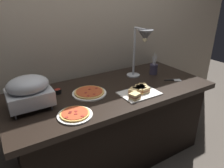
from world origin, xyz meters
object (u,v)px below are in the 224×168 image
at_px(heat_lamp, 143,41).
at_px(sandwich_platter, 139,91).
at_px(pizza_plate_front, 75,114).
at_px(chafing_dish, 29,91).
at_px(serving_spatula, 173,80).
at_px(sauce_cup_near, 58,91).
at_px(utensil_holder, 154,69).
at_px(pizza_plate_center, 89,93).

distance_m(heat_lamp, sandwich_platter, 0.51).
relative_size(heat_lamp, pizza_plate_front, 2.01).
bearing_deg(chafing_dish, serving_spatula, -7.44).
bearing_deg(sauce_cup_near, utensil_holder, -3.91).
bearing_deg(chafing_dish, pizza_plate_center, -1.60).
xyz_separation_m(pizza_plate_front, pizza_plate_center, (0.25, 0.27, 0.00)).
distance_m(chafing_dish, pizza_plate_front, 0.40).
bearing_deg(serving_spatula, pizza_plate_front, -174.53).
relative_size(chafing_dish, heat_lamp, 0.63).
xyz_separation_m(sandwich_platter, utensil_holder, (0.44, 0.31, 0.03)).
distance_m(chafing_dish, sandwich_platter, 0.90).
bearing_deg(sauce_cup_near, sandwich_platter, -32.27).
bearing_deg(utensil_holder, heat_lamp, -166.17).
xyz_separation_m(sauce_cup_near, utensil_holder, (1.05, -0.07, 0.04)).
relative_size(pizza_plate_front, serving_spatula, 1.55).
bearing_deg(sauce_cup_near, pizza_plate_center, -34.01).
bearing_deg(pizza_plate_front, serving_spatula, 5.47).
distance_m(pizza_plate_front, sandwich_platter, 0.62).
xyz_separation_m(utensil_holder, serving_spatula, (0.05, -0.25, -0.06)).
bearing_deg(chafing_dish, heat_lamp, 0.94).
bearing_deg(utensil_holder, pizza_plate_front, -161.52).
bearing_deg(utensil_holder, sauce_cup_near, 176.09).
height_order(sauce_cup_near, serving_spatula, sauce_cup_near).
relative_size(pizza_plate_front, sandwich_platter, 0.75).
xyz_separation_m(heat_lamp, utensil_holder, (0.22, 0.05, -0.34)).
height_order(chafing_dish, serving_spatula, chafing_dish).
distance_m(sauce_cup_near, serving_spatula, 1.14).
bearing_deg(heat_lamp, chafing_dish, -179.06).
relative_size(chafing_dish, serving_spatula, 1.95).
bearing_deg(heat_lamp, serving_spatula, -35.93).
distance_m(heat_lamp, utensil_holder, 0.41).
distance_m(chafing_dish, heat_lamp, 1.11).
relative_size(pizza_plate_center, serving_spatula, 1.80).
distance_m(pizza_plate_center, utensil_holder, 0.82).
bearing_deg(chafing_dish, utensil_holder, 3.14).
xyz_separation_m(chafing_dish, pizza_plate_center, (0.49, -0.01, -0.13)).
xyz_separation_m(chafing_dish, serving_spatula, (1.35, -0.18, -0.14)).
xyz_separation_m(heat_lamp, pizza_plate_center, (-0.60, -0.03, -0.39)).
relative_size(chafing_dish, pizza_plate_center, 1.08).
relative_size(sauce_cup_near, utensil_holder, 0.27).
height_order(sandwich_platter, sauce_cup_near, sandwich_platter).
height_order(sandwich_platter, serving_spatula, sandwich_platter).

